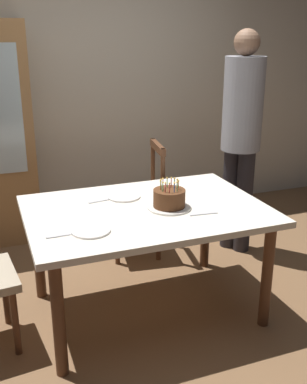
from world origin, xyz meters
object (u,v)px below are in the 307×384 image
object	(u,v)px
birthday_cake	(169,200)
plate_far_side	(124,197)
chair_spindle_back	(138,202)
person_guest	(241,130)
plate_near_celebrant	(91,231)
dining_table	(146,220)

from	to	relation	value
birthday_cake	plate_far_side	bearing A→B (deg)	125.74
chair_spindle_back	person_guest	bearing A→B (deg)	-14.14
plate_far_side	plate_near_celebrant	bearing A→B (deg)	-125.53
birthday_cake	chair_spindle_back	size ratio (longest dim) A/B	0.29
birthday_cake	plate_near_celebrant	size ratio (longest dim) A/B	1.27
dining_table	plate_near_celebrant	distance (m)	0.48
plate_far_side	dining_table	bearing A→B (deg)	-72.39
plate_far_side	chair_spindle_back	bearing A→B (deg)	63.49
plate_far_side	person_guest	distance (m)	1.23
person_guest	plate_far_side	bearing A→B (deg)	-160.56
plate_near_celebrant	person_guest	distance (m)	1.73
plate_near_celebrant	chair_spindle_back	xyz separation A→B (m)	(0.64, 1.08, -0.29)
plate_far_side	person_guest	xyz separation A→B (m)	(1.13, 0.40, 0.30)
plate_near_celebrant	chair_spindle_back	bearing A→B (deg)	59.32
plate_near_celebrant	person_guest	xyz separation A→B (m)	(1.46, 0.87, 0.30)
dining_table	plate_near_celebrant	xyz separation A→B (m)	(-0.41, -0.24, 0.09)
chair_spindle_back	person_guest	distance (m)	1.03
dining_table	plate_near_celebrant	bearing A→B (deg)	-150.19
birthday_cake	person_guest	distance (m)	1.17
dining_table	chair_spindle_back	distance (m)	0.89
dining_table	chair_spindle_back	bearing A→B (deg)	74.92
dining_table	birthday_cake	size ratio (longest dim) A/B	5.36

